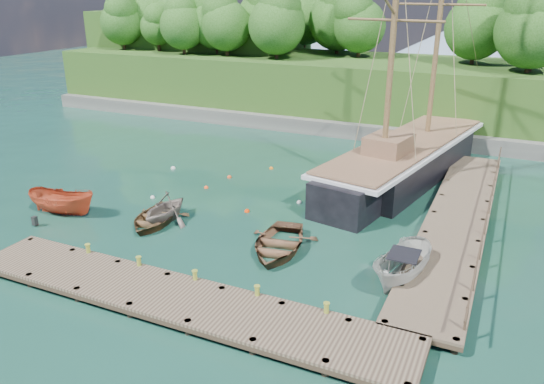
{
  "coord_description": "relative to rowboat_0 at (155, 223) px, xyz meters",
  "views": [
    {
      "loc": [
        13.46,
        -21.92,
        12.34
      ],
      "look_at": [
        2.1,
        2.62,
        2.0
      ],
      "focal_mm": 35.0,
      "sensor_mm": 36.0,
      "label": 1
    }
  ],
  "objects": [
    {
      "name": "bollard_3",
      "position": [
        9.05,
        -5.2,
        0.0
      ],
      "size": [
        0.26,
        0.26,
        0.45
      ],
      "primitive_type": "cylinder",
      "color": "olive",
      "rests_on": "ground"
    },
    {
      "name": "mooring_buoy_4",
      "position": [
        0.04,
        8.57,
        0.0
      ],
      "size": [
        0.32,
        0.32,
        0.32
      ],
      "primitive_type": "sphere",
      "color": "#E04719",
      "rests_on": "ground"
    },
    {
      "name": "mooring_buoy_5",
      "position": [
        1.88,
        11.59,
        0.0
      ],
      "size": [
        0.31,
        0.31,
        0.31
      ],
      "primitive_type": "sphere",
      "color": "orange",
      "rests_on": "ground"
    },
    {
      "name": "headland",
      "position": [
        -8.82,
        31.26,
        5.54
      ],
      "size": [
        51.0,
        19.31,
        12.9
      ],
      "color": "#474744",
      "rests_on": "ground"
    },
    {
      "name": "cabin_boat_white",
      "position": [
        14.05,
        -0.66,
        0.0
      ],
      "size": [
        2.61,
        4.84,
        1.77
      ],
      "primitive_type": "imported",
      "rotation": [
        0.0,
        0.0,
        -0.2
      ],
      "color": "beige",
      "rests_on": "ground"
    },
    {
      "name": "motorboat_orange",
      "position": [
        -5.65,
        -1.16,
        0.0
      ],
      "size": [
        4.53,
        2.13,
        1.69
      ],
      "primitive_type": "imported",
      "rotation": [
        0.0,
        0.0,
        1.68
      ],
      "color": "#BE4525",
      "rests_on": "ground"
    },
    {
      "name": "rowboat_1",
      "position": [
        0.4,
        0.54,
        0.0
      ],
      "size": [
        3.07,
        3.54,
        1.84
      ],
      "primitive_type": "imported",
      "rotation": [
        0.0,
        0.0,
        -0.02
      ],
      "color": "#6F6259",
      "rests_on": "ground"
    },
    {
      "name": "mooring_buoy_1",
      "position": [
        -0.33,
        6.08,
        0.0
      ],
      "size": [
        0.3,
        0.3,
        0.3
      ],
      "primitive_type": "sphere",
      "color": "#F64916",
      "rests_on": "ground"
    },
    {
      "name": "distant_ridge",
      "position": [
        8.36,
        69.9,
        4.35
      ],
      "size": [
        117.0,
        40.0,
        10.0
      ],
      "color": "#728CA5",
      "rests_on": "ground"
    },
    {
      "name": "bollard_0",
      "position": [
        0.05,
        -5.2,
        0.0
      ],
      "size": [
        0.26,
        0.26,
        0.45
      ],
      "primitive_type": "cylinder",
      "color": "olive",
      "rests_on": "ground"
    },
    {
      "name": "dock_near",
      "position": [
        6.05,
        -6.6,
        0.43
      ],
      "size": [
        20.0,
        3.2,
        1.1
      ],
      "color": "#443329",
      "rests_on": "ground"
    },
    {
      "name": "rowboat_0",
      "position": [
        0.0,
        0.0,
        0.0
      ],
      "size": [
        3.81,
        4.8,
        0.89
      ],
      "primitive_type": "imported",
      "rotation": [
        0.0,
        0.0,
        0.18
      ],
      "color": "brown",
      "rests_on": "ground"
    },
    {
      "name": "ground",
      "position": [
        4.05,
        -0.1,
        0.0
      ],
      "size": [
        160.0,
        160.0,
        0.0
      ],
      "primitive_type": "plane",
      "color": "#1A3E2E",
      "rests_on": "ground"
    },
    {
      "name": "mooring_buoy_0",
      "position": [
        -2.47,
        3.12,
        0.0
      ],
      "size": [
        0.3,
        0.3,
        0.3
      ],
      "primitive_type": "sphere",
      "color": "silver",
      "rests_on": "ground"
    },
    {
      "name": "dock_east",
      "position": [
        15.55,
        6.9,
        0.43
      ],
      "size": [
        3.2,
        24.0,
        1.1
      ],
      "color": "#443329",
      "rests_on": "ground"
    },
    {
      "name": "mooring_buoy_2",
      "position": [
        3.99,
        3.64,
        0.0
      ],
      "size": [
        0.33,
        0.33,
        0.33
      ],
      "primitive_type": "sphere",
      "color": "#FB3600",
      "rests_on": "ground"
    },
    {
      "name": "schooner",
      "position": [
        11.16,
        13.81,
        1.08
      ],
      "size": [
        8.5,
        26.58,
        19.5
      ],
      "rotation": [
        0.0,
        0.0,
        -0.2
      ],
      "color": "black",
      "rests_on": "ground"
    },
    {
      "name": "bollard_2",
      "position": [
        6.05,
        -5.2,
        0.0
      ],
      "size": [
        0.26,
        0.26,
        0.45
      ],
      "primitive_type": "cylinder",
      "color": "olive",
      "rests_on": "ground"
    },
    {
      "name": "mooring_buoy_6",
      "position": [
        -4.7,
        8.57,
        0.0
      ],
      "size": [
        0.35,
        0.35,
        0.35
      ],
      "primitive_type": "sphere",
      "color": "silver",
      "rests_on": "ground"
    },
    {
      "name": "bollard_4",
      "position": [
        12.05,
        -5.2,
        0.0
      ],
      "size": [
        0.26,
        0.26,
        0.45
      ],
      "primitive_type": "cylinder",
      "color": "olive",
      "rests_on": "ground"
    },
    {
      "name": "rowboat_2",
      "position": [
        7.71,
        -0.16,
        0.0
      ],
      "size": [
        4.33,
        5.5,
        1.03
      ],
      "primitive_type": "imported",
      "rotation": [
        0.0,
        0.0,
        0.17
      ],
      "color": "brown",
      "rests_on": "ground"
    },
    {
      "name": "mooring_buoy_3",
      "position": [
        6.28,
        6.25,
        0.0
      ],
      "size": [
        0.32,
        0.32,
        0.32
      ],
      "primitive_type": "sphere",
      "color": "silver",
      "rests_on": "ground"
    },
    {
      "name": "bollard_1",
      "position": [
        3.05,
        -5.2,
        0.0
      ],
      "size": [
        0.26,
        0.26,
        0.45
      ],
      "primitive_type": "cylinder",
      "color": "olive",
      "rests_on": "ground"
    }
  ]
}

